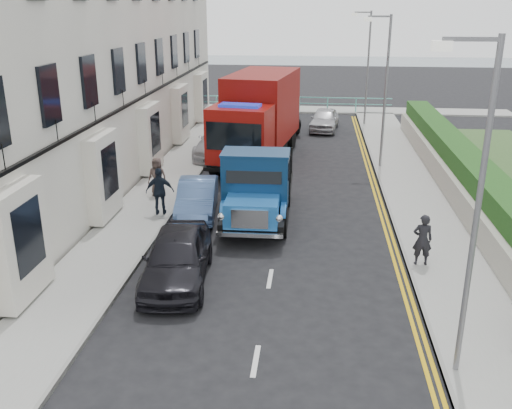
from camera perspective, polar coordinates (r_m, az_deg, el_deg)
name	(u,v)px	position (r m, az deg, el deg)	size (l,w,h in m)	color
ground	(264,315)	(14.78, 0.78, -10.95)	(120.00, 120.00, 0.00)	black
pavement_west	(158,194)	(23.77, -9.81, 1.07)	(2.40, 38.00, 0.12)	gray
pavement_east	(418,203)	(23.30, 15.93, 0.19)	(2.60, 38.00, 0.12)	gray
promenade	(299,110)	(42.35, 4.37, 9.45)	(30.00, 2.50, 0.12)	gray
sea_plane	(307,66)	(73.06, 5.15, 13.67)	(120.00, 120.00, 0.00)	slate
terrace_west	(78,10)	(27.77, -17.38, 18.09)	(6.31, 30.20, 14.25)	silver
garden_east	(471,184)	(23.46, 20.72, 1.96)	(1.45, 28.00, 1.75)	#B2AD9E
seafront_railing	(299,104)	(41.47, 4.35, 9.97)	(13.00, 0.08, 1.11)	#59B2A5
lamp_near	(473,197)	(11.65, 20.86, 0.71)	(1.23, 0.18, 7.00)	slate
lamp_mid	(383,84)	(27.07, 12.62, 11.72)	(1.23, 0.18, 7.00)	slate
lamp_far	(366,62)	(36.96, 10.96, 13.84)	(1.23, 0.18, 7.00)	slate
bedford_lorry	(256,192)	(19.86, 0.02, 1.23)	(2.38, 5.77, 2.70)	black
red_lorry	(258,115)	(28.30, 0.21, 8.90)	(3.86, 8.33, 4.21)	black
parked_car_front	(177,257)	(16.22, -7.91, -5.25)	(1.75, 4.36, 1.48)	black
parked_car_mid	(197,198)	(21.26, -5.90, 0.68)	(1.37, 3.91, 1.29)	#4C6BA3
parked_car_rear	(222,141)	(29.49, -3.47, 6.38)	(2.15, 5.29, 1.54)	silver
seafront_car_left	(266,116)	(35.71, 1.01, 8.84)	(2.72, 5.90, 1.64)	black
seafront_car_right	(324,119)	(35.71, 6.86, 8.46)	(1.59, 3.95, 1.34)	#ADACB1
pedestrian_east_near	(422,240)	(17.49, 16.31, -3.40)	(0.58, 0.38, 1.58)	black
pedestrian_west_near	(160,191)	(21.05, -9.58, 1.31)	(1.03, 0.43, 1.75)	black
pedestrian_west_far	(157,177)	(23.21, -9.84, 2.77)	(0.76, 0.49, 1.55)	#453631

